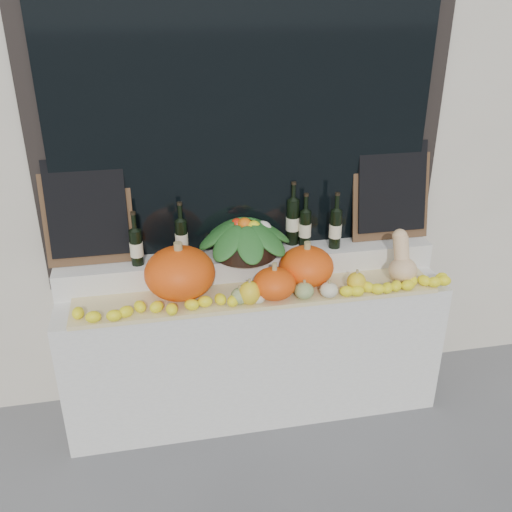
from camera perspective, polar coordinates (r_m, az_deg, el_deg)
storefront_facade at (r=3.71m, az=-2.57°, el=21.41°), size 7.00×0.94×4.50m
display_sill at (r=3.65m, az=-0.23°, el=-9.14°), size 2.30×0.55×0.88m
rear_tier at (r=3.51m, az=-0.72°, el=-0.78°), size 2.30×0.25×0.16m
straw_bedding at (r=3.30m, az=0.17°, el=-3.93°), size 2.10×0.32×0.02m
pumpkin_left at (r=3.23m, az=-7.63°, el=-1.70°), size 0.45×0.45×0.29m
pumpkin_right at (r=3.35m, az=5.07°, el=-1.04°), size 0.41×0.41×0.23m
pumpkin_center at (r=3.21m, az=1.84°, el=-2.79°), size 0.30×0.30×0.18m
butternut_squash at (r=3.50m, az=14.41°, el=-0.58°), size 0.17×0.22×0.30m
decorative_gourds at (r=3.22m, az=3.51°, el=-3.47°), size 0.79×0.15×0.16m
lemon_heap at (r=3.19m, az=0.56°, el=-4.20°), size 2.20×0.16×0.06m
produce_bowl at (r=3.41m, az=-1.14°, el=2.00°), size 0.60×0.60×0.24m
wine_bottle_far_left at (r=3.35m, az=-11.88°, el=0.92°), size 0.08×0.08×0.33m
wine_bottle_near_left at (r=3.41m, az=-7.46°, el=1.84°), size 0.08×0.08×0.34m
wine_bottle_tall at (r=3.54m, az=3.69°, el=3.49°), size 0.08×0.08×0.40m
wine_bottle_near_right at (r=3.53m, az=4.93°, el=2.86°), size 0.08×0.08×0.34m
wine_bottle_far_right at (r=3.52m, az=7.94°, el=2.77°), size 0.08×0.08×0.36m
chalkboard_left at (r=3.38m, az=-16.54°, el=4.44°), size 0.50×0.14×0.61m
chalkboard_right at (r=3.67m, az=13.41°, el=6.53°), size 0.50×0.14×0.61m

